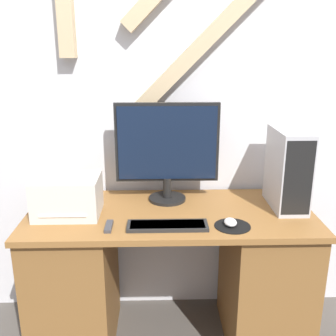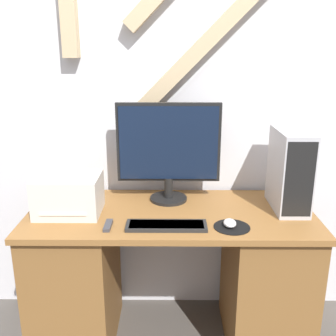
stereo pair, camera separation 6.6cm
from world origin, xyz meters
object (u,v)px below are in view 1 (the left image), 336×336
at_px(computer_tower, 288,169).
at_px(printer, 68,196).
at_px(mouse, 230,222).
at_px(monitor, 167,148).
at_px(remote_control, 109,226).
at_px(keyboard, 168,225).

bearing_deg(computer_tower, printer, -176.31).
bearing_deg(mouse, monitor, 129.98).
xyz_separation_m(mouse, computer_tower, (0.33, 0.23, 0.19)).
xyz_separation_m(computer_tower, remote_control, (-0.91, -0.24, -0.20)).
bearing_deg(mouse, printer, 168.51).
bearing_deg(keyboard, computer_tower, 20.89).
bearing_deg(monitor, computer_tower, -10.20).
bearing_deg(monitor, mouse, -50.02).
distance_m(keyboard, mouse, 0.30).
relative_size(mouse, printer, 0.25).
bearing_deg(keyboard, remote_control, 179.34).
distance_m(monitor, mouse, 0.53).
height_order(mouse, printer, printer).
height_order(keyboard, printer, printer).
xyz_separation_m(mouse, printer, (-0.80, 0.16, 0.08)).
height_order(keyboard, remote_control, keyboard).
height_order(computer_tower, printer, computer_tower).
bearing_deg(printer, remote_control, -36.72).
xyz_separation_m(monitor, remote_control, (-0.28, -0.35, -0.29)).
xyz_separation_m(computer_tower, printer, (-1.13, -0.07, -0.11)).
relative_size(monitor, printer, 1.73).
distance_m(monitor, computer_tower, 0.64).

